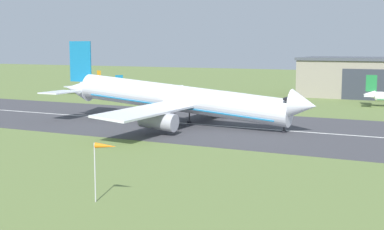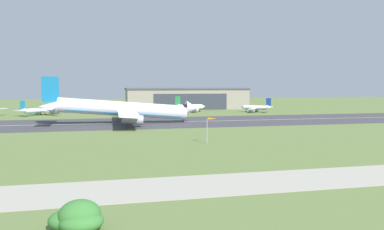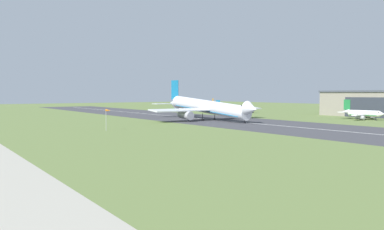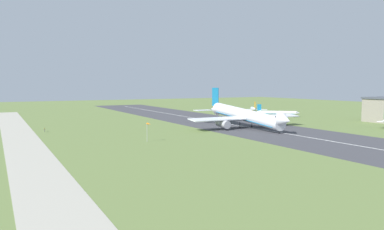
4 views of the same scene
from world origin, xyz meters
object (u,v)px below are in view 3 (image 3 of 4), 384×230
Objects in this scene: airplane_parked_centre at (363,114)px; windsock_pole at (108,112)px; airplane_landing at (208,107)px; airplane_parked_west at (237,109)px; airplane_parked_east at (211,107)px.

airplane_parked_centre reaches higher than windsock_pole.
airplane_parked_centre is 3.11× the size of windsock_pole.
airplane_parked_west is at bearing 125.73° from airplane_landing.
airplane_parked_west is at bearing -176.59° from airplane_parked_centre.
airplane_parked_west is at bearing -3.67° from airplane_parked_east.
airplane_parked_east is at bearing 127.71° from windsock_pole.
airplane_landing is at bearing -39.94° from airplane_parked_east.
airplane_landing is 2.64× the size of airplane_parked_west.
windsock_pole is (19.36, -53.55, 0.38)m from airplane_landing.
airplane_parked_west is 3.46× the size of windsock_pole.
airplane_parked_west is 26.12m from airplane_parked_east.
airplane_landing is 9.14× the size of windsock_pole.
airplane_parked_west reaches higher than windsock_pole.
windsock_pole is at bearing -99.90° from airplane_parked_centre.
airplane_parked_centre is 110.40m from windsock_pole.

